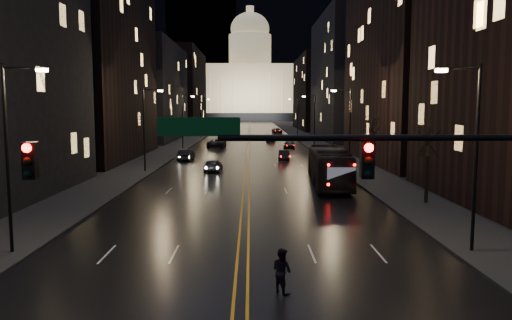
{
  "coord_description": "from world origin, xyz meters",
  "views": [
    {
      "loc": [
        0.38,
        -13.25,
        7.03
      ],
      "look_at": [
        0.65,
        12.81,
        4.24
      ],
      "focal_mm": 35.0,
      "sensor_mm": 36.0,
      "label": 1
    }
  ],
  "objects_px": {
    "bus": "(329,167)",
    "oncoming_car_b": "(186,155)",
    "pedestrian_b": "(282,271)",
    "oncoming_car_a": "(213,165)",
    "receding_car_a": "(284,155)",
    "traffic_signal": "(456,178)"
  },
  "relations": [
    {
      "from": "bus",
      "to": "oncoming_car_b",
      "type": "distance_m",
      "value": 25.88
    },
    {
      "from": "oncoming_car_b",
      "to": "pedestrian_b",
      "type": "height_order",
      "value": "pedestrian_b"
    },
    {
      "from": "oncoming_car_a",
      "to": "oncoming_car_b",
      "type": "distance_m",
      "value": 11.76
    },
    {
      "from": "oncoming_car_a",
      "to": "receding_car_a",
      "type": "distance_m",
      "value": 14.13
    },
    {
      "from": "bus",
      "to": "oncoming_car_a",
      "type": "height_order",
      "value": "bus"
    },
    {
      "from": "traffic_signal",
      "to": "oncoming_car_b",
      "type": "height_order",
      "value": "traffic_signal"
    },
    {
      "from": "traffic_signal",
      "to": "oncoming_car_a",
      "type": "xyz_separation_m",
      "value": [
        -9.6,
        40.37,
        -4.39
      ]
    },
    {
      "from": "pedestrian_b",
      "to": "receding_car_a",
      "type": "bearing_deg",
      "value": -43.74
    },
    {
      "from": "bus",
      "to": "pedestrian_b",
      "type": "xyz_separation_m",
      "value": [
        -5.78,
        -25.5,
        -0.85
      ]
    },
    {
      "from": "traffic_signal",
      "to": "oncoming_car_a",
      "type": "height_order",
      "value": "traffic_signal"
    },
    {
      "from": "traffic_signal",
      "to": "receding_car_a",
      "type": "relative_size",
      "value": 4.24
    },
    {
      "from": "oncoming_car_b",
      "to": "pedestrian_b",
      "type": "relative_size",
      "value": 2.59
    },
    {
      "from": "oncoming_car_a",
      "to": "traffic_signal",
      "type": "bearing_deg",
      "value": 108.52
    },
    {
      "from": "bus",
      "to": "pedestrian_b",
      "type": "relative_size",
      "value": 7.13
    },
    {
      "from": "oncoming_car_a",
      "to": "receding_car_a",
      "type": "height_order",
      "value": "oncoming_car_a"
    },
    {
      "from": "oncoming_car_b",
      "to": "traffic_signal",
      "type": "bearing_deg",
      "value": 108.87
    },
    {
      "from": "bus",
      "to": "oncoming_car_b",
      "type": "height_order",
      "value": "bus"
    },
    {
      "from": "bus",
      "to": "oncoming_car_b",
      "type": "xyz_separation_m",
      "value": [
        -15.35,
        20.81,
        -0.98
      ]
    },
    {
      "from": "oncoming_car_a",
      "to": "pedestrian_b",
      "type": "height_order",
      "value": "pedestrian_b"
    },
    {
      "from": "bus",
      "to": "receding_car_a",
      "type": "bearing_deg",
      "value": 99.88
    },
    {
      "from": "bus",
      "to": "pedestrian_b",
      "type": "bearing_deg",
      "value": -99.79
    },
    {
      "from": "bus",
      "to": "receding_car_a",
      "type": "height_order",
      "value": "bus"
    }
  ]
}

